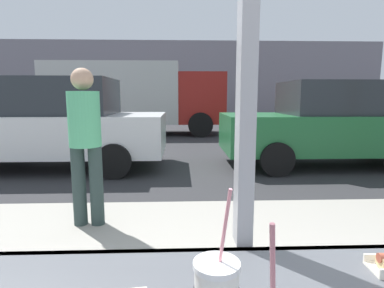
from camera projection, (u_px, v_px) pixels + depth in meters
name	position (u px, v px, depth m)	size (l,w,h in m)	color
ground_plane	(187.00, 148.00, 8.98)	(60.00, 60.00, 0.00)	#2D2D30
sidewalk_strip	(204.00, 263.00, 2.65)	(16.00, 2.80, 0.12)	#9E998E
building_facade_far	(183.00, 80.00, 22.05)	(28.00, 1.20, 5.26)	gray
parked_car_white	(55.00, 124.00, 6.31)	(4.45, 2.03, 1.83)	silver
parked_car_green	(334.00, 124.00, 6.53)	(4.54, 1.91, 1.77)	#236B38
box_truck	(135.00, 95.00, 12.01)	(6.69, 2.44, 2.71)	beige
pedestrian	(85.00, 137.00, 3.17)	(0.32, 0.32, 1.63)	#2D3E3B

